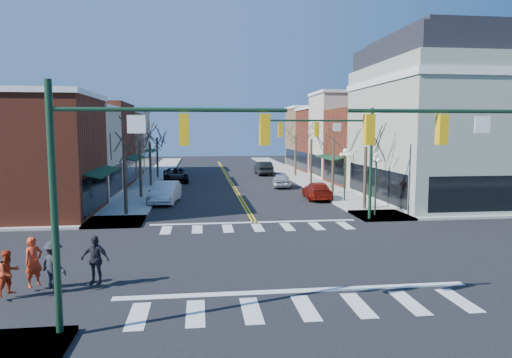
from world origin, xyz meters
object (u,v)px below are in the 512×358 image
object	(u,v)px
car_right_near	(317,191)
pedestrian_dark_b	(53,265)
car_right_mid	(281,180)
lamppost_midblock	(345,166)
pedestrian_dark_a	(95,260)
car_left_mid	(166,192)
car_left_far	(175,175)
pedestrian_red_a	(34,262)
pedestrian_red_b	(9,273)
victorian_corner	(448,119)
lamppost_corner	(376,173)
car_right_far	(264,168)
car_left_near	(162,193)

from	to	relation	value
car_right_near	pedestrian_dark_b	distance (m)	25.38
car_right_mid	lamppost_midblock	bearing A→B (deg)	115.85
lamppost_midblock	pedestrian_dark_a	xyz separation A→B (m)	(-15.50, -18.31, -1.90)
car_left_mid	car_left_far	size ratio (longest dim) A/B	0.90
pedestrian_red_a	pedestrian_red_b	xyz separation A→B (m)	(-0.55, -0.83, -0.12)
pedestrian_red_b	car_left_mid	bearing A→B (deg)	22.66
car_left_far	pedestrian_red_a	world-z (taller)	pedestrian_red_a
victorian_corner	car_right_mid	bearing A→B (deg)	138.36
car_right_mid	pedestrian_red_a	distance (m)	31.63
car_right_near	pedestrian_red_a	distance (m)	25.60
pedestrian_dark_a	pedestrian_dark_b	xyz separation A→B (m)	(-1.37, -0.35, -0.04)
lamppost_corner	lamppost_midblock	size ratio (longest dim) A/B	1.00
car_left_mid	car_right_mid	xyz separation A→B (m)	(10.94, 8.58, -0.12)
victorian_corner	car_right_near	bearing A→B (deg)	167.36
car_left_far	pedestrian_red_b	size ratio (longest dim) A/B	3.60
lamppost_midblock	car_right_near	size ratio (longest dim) A/B	0.88
car_right_mid	pedestrian_red_b	bearing A→B (deg)	69.92
pedestrian_dark_b	pedestrian_red_b	bearing A→B (deg)	54.27
pedestrian_red_b	car_left_far	bearing A→B (deg)	26.99
car_right_far	pedestrian_red_b	size ratio (longest dim) A/B	3.27
victorian_corner	pedestrian_dark_b	bearing A→B (deg)	-144.19
lamppost_corner	pedestrian_red_b	world-z (taller)	lamppost_corner
car_left_near	lamppost_midblock	bearing A→B (deg)	-0.52
car_right_near	pedestrian_dark_a	distance (m)	24.31
car_right_far	pedestrian_dark_a	world-z (taller)	pedestrian_dark_a
car_left_far	pedestrian_dark_a	bearing A→B (deg)	-96.83
victorian_corner	pedestrian_red_a	xyz separation A→B (m)	(-25.95, -17.83, -5.60)
car_left_far	car_left_near	bearing A→B (deg)	-96.00
pedestrian_red_b	pedestrian_dark_b	distance (m)	1.42
car_left_near	car_right_mid	distance (m)	14.14
lamppost_corner	lamppost_midblock	xyz separation A→B (m)	(0.00, 6.50, 0.00)
car_right_near	pedestrian_dark_a	world-z (taller)	pedestrian_dark_a
lamppost_midblock	pedestrian_red_a	world-z (taller)	lamppost_midblock
victorian_corner	lamppost_corner	world-z (taller)	victorian_corner
lamppost_midblock	car_right_near	xyz separation A→B (m)	(-1.80, 1.77, -2.25)
pedestrian_red_a	car_left_far	bearing A→B (deg)	36.82
car_left_near	car_right_near	distance (m)	12.81
car_left_near	car_left_far	world-z (taller)	car_left_near
car_right_far	car_right_near	bearing A→B (deg)	93.27
car_right_near	pedestrian_dark_b	xyz separation A→B (m)	(-15.07, -20.42, 0.31)
car_left_far	pedestrian_red_a	bearing A→B (deg)	-100.41
car_right_near	car_right_mid	world-z (taller)	car_right_mid
car_left_near	pedestrian_dark_b	distance (m)	20.06
car_left_near	car_left_far	bearing A→B (deg)	93.28
car_left_near	pedestrian_red_b	size ratio (longest dim) A/B	3.03
car_left_far	pedestrian_dark_b	distance (m)	34.65
lamppost_corner	car_left_near	distance (m)	16.68
car_right_far	pedestrian_dark_a	xyz separation A→B (m)	(-12.10, -41.12, 0.21)
car_left_near	car_right_mid	world-z (taller)	car_left_near
victorian_corner	car_right_mid	distance (m)	16.74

